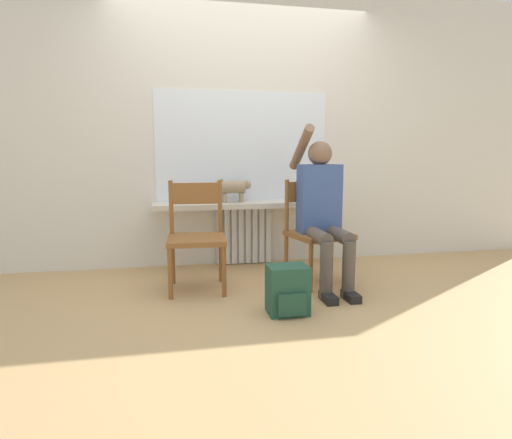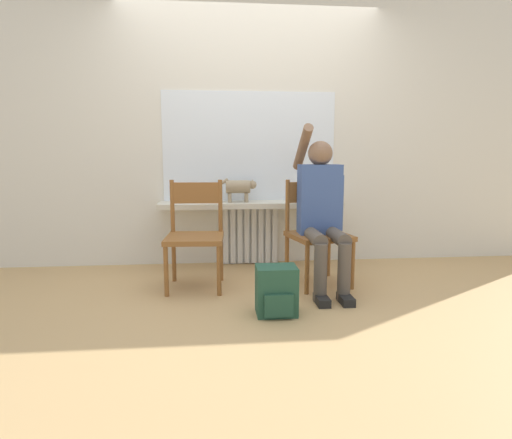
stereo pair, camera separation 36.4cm
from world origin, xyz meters
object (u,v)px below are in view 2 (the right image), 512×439
at_px(chair_left, 195,233).
at_px(person, 322,207).
at_px(cat, 239,187).
at_px(chair_right, 317,231).
at_px(backpack, 276,291).

distance_m(chair_left, person, 1.06).
height_order(person, cat, person).
xyz_separation_m(chair_left, chair_right, (1.02, -0.00, 0.00)).
height_order(chair_left, backpack, chair_left).
bearing_deg(chair_right, backpack, -135.77).
bearing_deg(cat, chair_right, -44.66).
bearing_deg(chair_left, person, -3.32).
height_order(cat, backpack, cat).
bearing_deg(chair_right, person, -97.90).
bearing_deg(cat, chair_left, -123.16).
bearing_deg(person, chair_left, 173.63).
height_order(person, backpack, person).
distance_m(chair_left, backpack, 0.94).
bearing_deg(cat, backpack, -82.21).
bearing_deg(backpack, person, 51.90).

